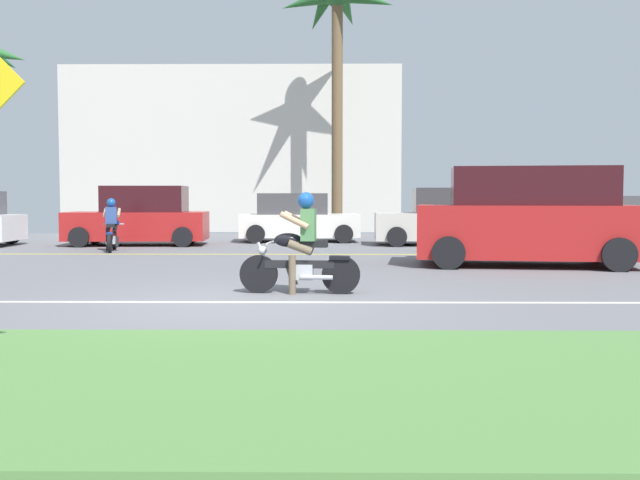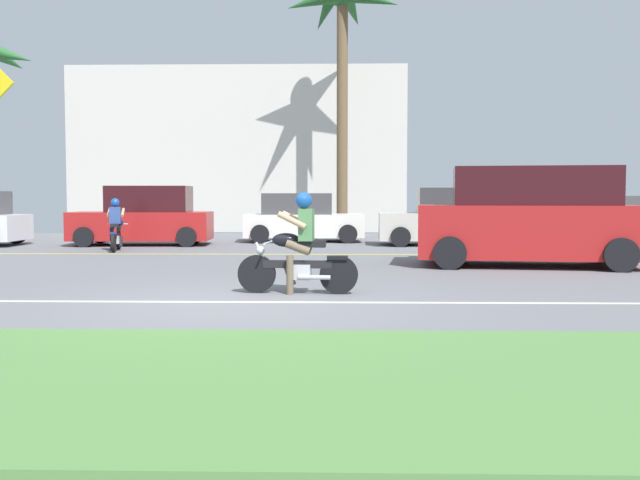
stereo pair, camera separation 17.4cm
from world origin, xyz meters
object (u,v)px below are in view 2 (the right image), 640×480
object	(u,v)px
suv_nearby	(530,218)
parked_car_2	(301,219)
motorcyclist	(299,251)
motorcyclist_distant	(116,229)
parked_car_3	(453,219)
parked_car_4	(620,220)
parked_car_1	(144,218)
palm_tree_0	(342,15)

from	to	relation	value
suv_nearby	parked_car_2	world-z (taller)	suv_nearby
parked_car_2	motorcyclist	bearing A→B (deg)	-87.32
suv_nearby	motorcyclist_distant	size ratio (longest dim) A/B	2.91
parked_car_2	parked_car_3	world-z (taller)	parked_car_3
parked_car_3	parked_car_2	bearing A→B (deg)	161.24
parked_car_4	motorcyclist	bearing A→B (deg)	-126.89
motorcyclist	parked_car_1	distance (m)	11.52
motorcyclist	parked_car_4	distance (m)	15.48
suv_nearby	parked_car_1	size ratio (longest dim) A/B	1.17
suv_nearby	motorcyclist_distant	xyz separation A→B (m)	(-9.56, 3.83, -0.39)
parked_car_1	palm_tree_0	world-z (taller)	palm_tree_0
suv_nearby	palm_tree_0	bearing A→B (deg)	108.70
motorcyclist	parked_car_1	xyz separation A→B (m)	(-5.00, 10.38, 0.16)
parked_car_3	motorcyclist_distant	xyz separation A→B (m)	(-9.01, -2.45, -0.19)
parked_car_1	parked_car_3	distance (m)	8.88
suv_nearby	motorcyclist_distant	distance (m)	10.31
suv_nearby	motorcyclist	bearing A→B (deg)	-135.92
parked_car_1	parked_car_2	xyz separation A→B (m)	(4.44, 1.69, -0.09)
suv_nearby	parked_car_2	distance (m)	9.25
suv_nearby	palm_tree_0	world-z (taller)	palm_tree_0
motorcyclist_distant	parked_car_2	bearing A→B (deg)	40.86
suv_nearby	parked_car_1	distance (m)	11.23
suv_nearby	palm_tree_0	size ratio (longest dim) A/B	0.51
motorcyclist_distant	palm_tree_0	bearing A→B (deg)	50.74
parked_car_2	parked_car_4	bearing A→B (deg)	1.79
motorcyclist_distant	parked_car_3	bearing A→B (deg)	15.19
parked_car_1	parked_car_4	size ratio (longest dim) A/B	0.96
parked_car_4	parked_car_3	bearing A→B (deg)	-161.47
motorcyclist	parked_car_1	size ratio (longest dim) A/B	0.44
parked_car_2	parked_car_4	size ratio (longest dim) A/B	0.89
motorcyclist_distant	motorcyclist	bearing A→B (deg)	-57.66
motorcyclist	palm_tree_0	xyz separation A→B (m)	(0.70, 15.27, 7.06)
parked_car_3	parked_car_4	bearing A→B (deg)	18.53
parked_car_1	parked_car_2	world-z (taller)	parked_car_1
parked_car_1	motorcyclist	bearing A→B (deg)	-64.27
parked_car_2	parked_car_3	size ratio (longest dim) A/B	0.90
palm_tree_0	motorcyclist_distant	distance (m)	11.65
parked_car_1	palm_tree_0	xyz separation A→B (m)	(5.71, 4.89, 6.89)
motorcyclist	motorcyclist_distant	world-z (taller)	motorcyclist
parked_car_1	parked_car_3	xyz separation A→B (m)	(8.88, 0.18, -0.02)
parked_car_2	motorcyclist_distant	bearing A→B (deg)	-139.14
motorcyclist	parked_car_2	bearing A→B (deg)	92.68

